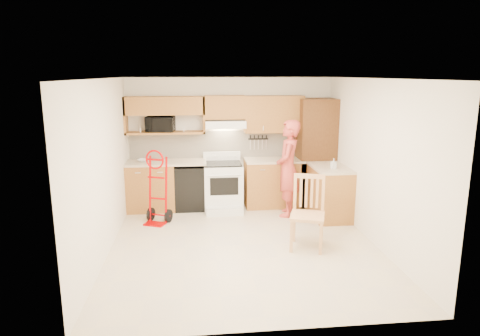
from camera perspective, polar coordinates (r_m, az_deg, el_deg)
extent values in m
cube|color=beige|center=(6.66, 0.47, -10.30)|extent=(4.00, 4.50, 0.02)
cube|color=white|center=(6.14, 0.51, 11.93)|extent=(4.00, 4.50, 0.02)
cube|color=silver|center=(8.49, -1.28, 3.54)|extent=(4.00, 0.02, 2.50)
cube|color=silver|center=(4.12, 4.16, -6.22)|extent=(4.00, 0.02, 2.50)
cube|color=silver|center=(6.37, -17.76, -0.07)|extent=(0.02, 4.50, 2.50)
cube|color=silver|center=(6.81, 17.54, 0.72)|extent=(0.02, 4.50, 2.50)
cube|color=beige|center=(8.48, -1.26, 3.18)|extent=(3.92, 0.03, 0.55)
cube|color=#A3722D|center=(8.37, -11.71, -2.46)|extent=(0.90, 0.60, 0.90)
cube|color=black|center=(8.33, -6.56, -2.52)|extent=(0.60, 0.60, 0.85)
cube|color=#A3722D|center=(8.47, 4.54, -2.06)|extent=(1.14, 0.60, 0.90)
cube|color=#C7B495|center=(8.23, -9.78, 0.74)|extent=(1.50, 0.63, 0.04)
cube|color=#C7B495|center=(8.36, 4.59, 1.06)|extent=(1.14, 0.63, 0.04)
cube|color=#A3722D|center=(7.93, 11.81, -3.29)|extent=(0.60, 1.00, 0.90)
cube|color=#C7B495|center=(7.82, 11.96, 0.03)|extent=(0.63, 1.00, 0.04)
cube|color=brown|center=(8.53, 10.03, 2.02)|extent=(0.70, 0.60, 2.10)
cube|color=#A3722D|center=(8.22, -10.00, 8.18)|extent=(1.50, 0.33, 0.34)
cube|color=#A3722D|center=(8.28, -9.87, 4.66)|extent=(1.50, 0.33, 0.04)
cube|color=#A3722D|center=(8.23, -2.04, 8.09)|extent=(0.76, 0.33, 0.44)
cube|color=#A3722D|center=(8.36, 4.52, 7.16)|extent=(1.14, 0.33, 0.70)
cube|color=white|center=(8.20, -1.99, 5.89)|extent=(0.76, 0.46, 0.14)
imported|color=black|center=(8.26, -10.56, 5.77)|extent=(0.56, 0.41, 0.29)
imported|color=#C14238|center=(7.82, 6.40, -0.05)|extent=(0.59, 0.74, 1.77)
imported|color=white|center=(7.65, 12.36, 0.58)|extent=(0.09, 0.10, 0.18)
imported|color=white|center=(8.27, -12.77, 0.98)|extent=(0.25, 0.25, 0.05)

